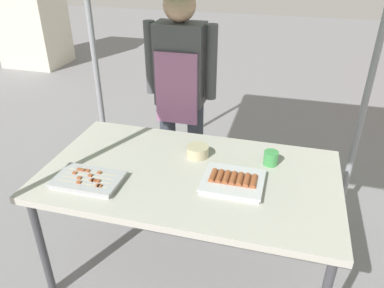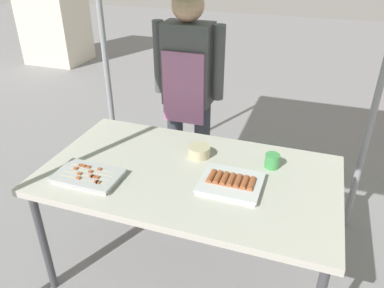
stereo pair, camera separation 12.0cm
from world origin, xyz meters
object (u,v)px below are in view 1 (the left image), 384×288
object	(u,v)px
stall_table	(190,180)
tray_meat_skewers	(88,180)
condiment_bowl	(198,151)
tray_grilled_sausages	(233,181)
drink_cup_near_edge	(271,158)
neighbor_stall_right	(30,11)
vendor_woman	(181,85)

from	to	relation	value
stall_table	tray_meat_skewers	distance (m)	0.54
stall_table	condiment_bowl	xyz separation A→B (m)	(0.00, 0.18, 0.08)
stall_table	tray_grilled_sausages	size ratio (longest dim) A/B	5.10
drink_cup_near_edge	neighbor_stall_right	bearing A→B (deg)	139.67
neighbor_stall_right	vendor_woman	bearing A→B (deg)	-40.35
tray_meat_skewers	vendor_woman	distance (m)	1.06
tray_grilled_sausages	tray_meat_skewers	world-z (taller)	tray_grilled_sausages
condiment_bowl	drink_cup_near_edge	bearing A→B (deg)	2.80
drink_cup_near_edge	vendor_woman	bearing A→B (deg)	139.74
condiment_bowl	neighbor_stall_right	size ratio (longest dim) A/B	0.08
tray_meat_skewers	condiment_bowl	world-z (taller)	condiment_bowl
neighbor_stall_right	tray_grilled_sausages	bearing A→B (deg)	-43.61
stall_table	tray_meat_skewers	world-z (taller)	tray_meat_skewers
vendor_woman	neighbor_stall_right	world-z (taller)	neighbor_stall_right
vendor_woman	drink_cup_near_edge	bearing A→B (deg)	139.74
vendor_woman	neighbor_stall_right	bearing A→B (deg)	-40.35
drink_cup_near_edge	neighbor_stall_right	size ratio (longest dim) A/B	0.05
tray_meat_skewers	drink_cup_near_edge	xyz separation A→B (m)	(0.90, 0.43, 0.02)
stall_table	condiment_bowl	size ratio (longest dim) A/B	12.57
tray_meat_skewers	drink_cup_near_edge	distance (m)	1.00
stall_table	condiment_bowl	bearing A→B (deg)	89.33
stall_table	vendor_woman	distance (m)	0.88
stall_table	neighbor_stall_right	size ratio (longest dim) A/B	0.96
tray_meat_skewers	neighbor_stall_right	size ratio (longest dim) A/B	0.21
stall_table	tray_grilled_sausages	xyz separation A→B (m)	(0.25, -0.05, 0.07)
condiment_bowl	drink_cup_near_edge	world-z (taller)	drink_cup_near_edge
drink_cup_near_edge	neighbor_stall_right	world-z (taller)	neighbor_stall_right
tray_grilled_sausages	stall_table	bearing A→B (deg)	167.84
tray_grilled_sausages	drink_cup_near_edge	world-z (taller)	drink_cup_near_edge
tray_grilled_sausages	vendor_woman	distance (m)	1.02
vendor_woman	neighbor_stall_right	xyz separation A→B (m)	(-3.31, 2.81, -0.11)
vendor_woman	neighbor_stall_right	size ratio (longest dim) A/B	0.96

